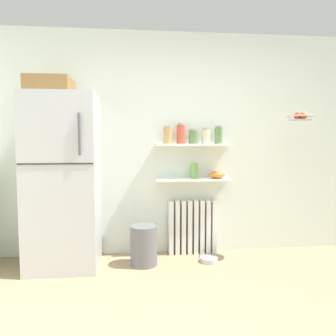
# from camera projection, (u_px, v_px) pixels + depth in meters

# --- Properties ---
(ground_plane) EXTENTS (7.04, 7.04, 0.00)m
(ground_plane) POSITION_uv_depth(u_px,v_px,m) (212.00, 317.00, 2.47)
(ground_plane) COLOR #9E8460
(back_wall) EXTENTS (7.04, 0.10, 2.60)m
(back_wall) POSITION_uv_depth(u_px,v_px,m) (183.00, 144.00, 3.91)
(back_wall) COLOR silver
(back_wall) RESTS_ON ground_plane
(refrigerator) EXTENTS (0.72, 0.70, 1.98)m
(refrigerator) POSITION_uv_depth(u_px,v_px,m) (63.00, 178.00, 3.42)
(refrigerator) COLOR #B7BABF
(refrigerator) RESTS_ON ground_plane
(radiator) EXTENTS (0.57, 0.12, 0.64)m
(radiator) POSITION_uv_depth(u_px,v_px,m) (192.00, 227.00, 3.87)
(radiator) COLOR white
(radiator) RESTS_ON ground_plane
(wall_shelf_lower) EXTENTS (0.88, 0.22, 0.02)m
(wall_shelf_lower) POSITION_uv_depth(u_px,v_px,m) (193.00, 180.00, 3.79)
(wall_shelf_lower) COLOR white
(wall_shelf_upper) EXTENTS (0.88, 0.22, 0.02)m
(wall_shelf_upper) POSITION_uv_depth(u_px,v_px,m) (193.00, 145.00, 3.76)
(wall_shelf_upper) COLOR white
(storage_jar_0) EXTENTS (0.11, 0.11, 0.20)m
(storage_jar_0) POSITION_uv_depth(u_px,v_px,m) (168.00, 135.00, 3.72)
(storage_jar_0) COLOR tan
(storage_jar_0) RESTS_ON wall_shelf_upper
(storage_jar_1) EXTENTS (0.10, 0.10, 0.23)m
(storage_jar_1) POSITION_uv_depth(u_px,v_px,m) (181.00, 134.00, 3.73)
(storage_jar_1) COLOR #C64C38
(storage_jar_1) RESTS_ON wall_shelf_upper
(storage_jar_2) EXTENTS (0.11, 0.11, 0.17)m
(storage_jar_2) POSITION_uv_depth(u_px,v_px,m) (193.00, 136.00, 3.75)
(storage_jar_2) COLOR #5B7F4C
(storage_jar_2) RESTS_ON wall_shelf_upper
(storage_jar_3) EXTENTS (0.10, 0.10, 0.18)m
(storage_jar_3) POSITION_uv_depth(u_px,v_px,m) (206.00, 136.00, 3.77)
(storage_jar_3) COLOR beige
(storage_jar_3) RESTS_ON wall_shelf_upper
(storage_jar_4) EXTENTS (0.09, 0.09, 0.21)m
(storage_jar_4) POSITION_uv_depth(u_px,v_px,m) (219.00, 135.00, 3.78)
(storage_jar_4) COLOR #5B7F4C
(storage_jar_4) RESTS_ON wall_shelf_upper
(vase) EXTENTS (0.08, 0.08, 0.18)m
(vase) POSITION_uv_depth(u_px,v_px,m) (194.00, 171.00, 3.78)
(vase) COLOR #66A84C
(vase) RESTS_ON wall_shelf_lower
(shelf_bowl) EXTENTS (0.19, 0.19, 0.08)m
(shelf_bowl) POSITION_uv_depth(u_px,v_px,m) (217.00, 175.00, 3.82)
(shelf_bowl) COLOR orange
(shelf_bowl) RESTS_ON wall_shelf_lower
(trash_bin) EXTENTS (0.29, 0.29, 0.43)m
(trash_bin) POSITION_uv_depth(u_px,v_px,m) (144.00, 245.00, 3.50)
(trash_bin) COLOR slate
(trash_bin) RESTS_ON ground_plane
(pet_food_bowl) EXTENTS (0.19, 0.19, 0.05)m
(pet_food_bowl) POSITION_uv_depth(u_px,v_px,m) (209.00, 260.00, 3.60)
(pet_food_bowl) COLOR #B7B7BC
(pet_food_bowl) RESTS_ON ground_plane
(hanging_fruit_basket) EXTENTS (0.29, 0.29, 0.10)m
(hanging_fruit_basket) POSITION_uv_depth(u_px,v_px,m) (301.00, 116.00, 3.54)
(hanging_fruit_basket) COLOR #B2B2B7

